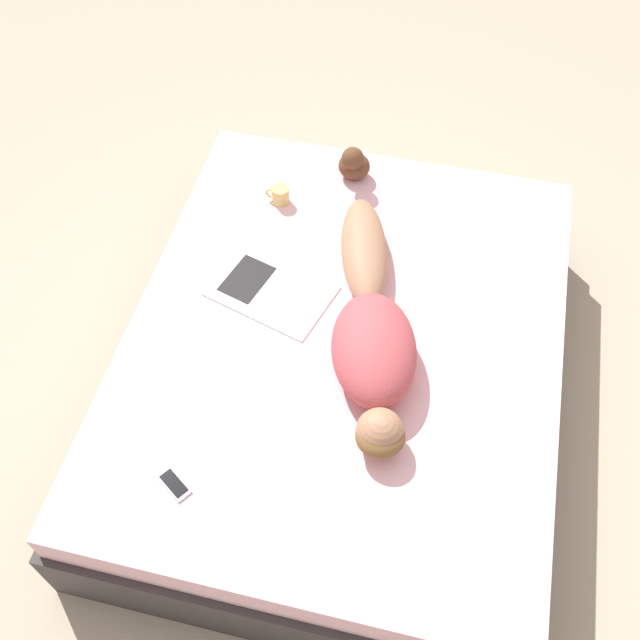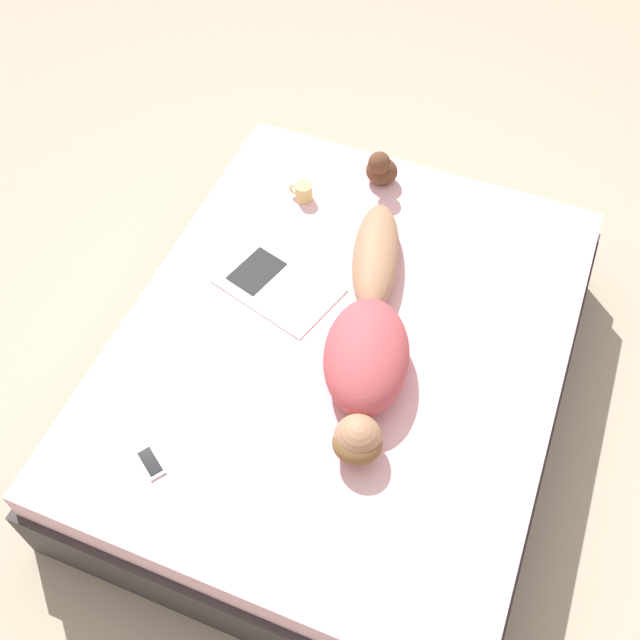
{
  "view_description": "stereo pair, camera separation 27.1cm",
  "coord_description": "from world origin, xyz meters",
  "px_view_note": "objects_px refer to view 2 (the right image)",
  "views": [
    {
      "loc": [
        -0.31,
        1.78,
        3.11
      ],
      "look_at": [
        0.11,
        -0.01,
        0.57
      ],
      "focal_mm": 42.0,
      "sensor_mm": 36.0,
      "label": 1
    },
    {
      "loc": [
        -0.57,
        1.7,
        3.11
      ],
      "look_at": [
        0.11,
        -0.01,
        0.57
      ],
      "focal_mm": 42.0,
      "sensor_mm": 36.0,
      "label": 2
    }
  ],
  "objects_px": {
    "open_magazine": "(278,285)",
    "cell_phone": "(150,462)",
    "person": "(368,336)",
    "coffee_mug": "(303,192)"
  },
  "relations": [
    {
      "from": "open_magazine",
      "to": "cell_phone",
      "type": "xyz_separation_m",
      "value": [
        0.1,
        0.96,
        0.0
      ]
    },
    {
      "from": "person",
      "to": "open_magazine",
      "type": "height_order",
      "value": "person"
    },
    {
      "from": "person",
      "to": "cell_phone",
      "type": "distance_m",
      "value": 0.98
    },
    {
      "from": "coffee_mug",
      "to": "cell_phone",
      "type": "relative_size",
      "value": 0.76
    },
    {
      "from": "person",
      "to": "open_magazine",
      "type": "bearing_deg",
      "value": -34.59
    },
    {
      "from": "open_magazine",
      "to": "cell_phone",
      "type": "bearing_deg",
      "value": 100.45
    },
    {
      "from": "person",
      "to": "coffee_mug",
      "type": "distance_m",
      "value": 0.93
    },
    {
      "from": "open_magazine",
      "to": "coffee_mug",
      "type": "distance_m",
      "value": 0.55
    },
    {
      "from": "cell_phone",
      "to": "person",
      "type": "bearing_deg",
      "value": 177.38
    },
    {
      "from": "person",
      "to": "cell_phone",
      "type": "xyz_separation_m",
      "value": [
        0.59,
        0.78,
        -0.1
      ]
    }
  ]
}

